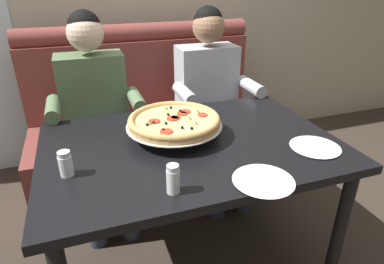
{
  "coord_description": "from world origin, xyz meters",
  "views": [
    {
      "loc": [
        -0.45,
        -1.29,
        1.45
      ],
      "look_at": [
        -0.01,
        -0.03,
        0.81
      ],
      "focal_mm": 30.79,
      "sensor_mm": 36.0,
      "label": 1
    }
  ],
  "objects_px": {
    "shaker_parmesan": "(173,181)",
    "shaker_pepper_flakes": "(66,165)",
    "booth_bench": "(151,129)",
    "diner_right": "(212,95)",
    "diner_left": "(96,109)",
    "pizza": "(174,121)",
    "plate_near_left": "(315,146)",
    "plate_near_right": "(263,179)",
    "dining_table": "(191,157)"
  },
  "relations": [
    {
      "from": "booth_bench",
      "to": "shaker_pepper_flakes",
      "type": "distance_m",
      "value": 1.23
    },
    {
      "from": "diner_left",
      "to": "pizza",
      "type": "bearing_deg",
      "value": -60.26
    },
    {
      "from": "pizza",
      "to": "shaker_pepper_flakes",
      "type": "height_order",
      "value": "pizza"
    },
    {
      "from": "booth_bench",
      "to": "shaker_pepper_flakes",
      "type": "relative_size",
      "value": 16.4
    },
    {
      "from": "booth_bench",
      "to": "shaker_pepper_flakes",
      "type": "height_order",
      "value": "booth_bench"
    },
    {
      "from": "booth_bench",
      "to": "shaker_parmesan",
      "type": "relative_size",
      "value": 15.17
    },
    {
      "from": "shaker_pepper_flakes",
      "to": "pizza",
      "type": "bearing_deg",
      "value": 21.24
    },
    {
      "from": "pizza",
      "to": "shaker_parmesan",
      "type": "relative_size",
      "value": 4.09
    },
    {
      "from": "booth_bench",
      "to": "diner_left",
      "type": "distance_m",
      "value": 0.56
    },
    {
      "from": "dining_table",
      "to": "plate_near_right",
      "type": "height_order",
      "value": "plate_near_right"
    },
    {
      "from": "shaker_pepper_flakes",
      "to": "shaker_parmesan",
      "type": "xyz_separation_m",
      "value": [
        0.36,
        -0.24,
        0.0
      ]
    },
    {
      "from": "pizza",
      "to": "plate_near_left",
      "type": "height_order",
      "value": "pizza"
    },
    {
      "from": "plate_near_left",
      "to": "plate_near_right",
      "type": "xyz_separation_m",
      "value": [
        -0.36,
        -0.16,
        0.0
      ]
    },
    {
      "from": "pizza",
      "to": "shaker_parmesan",
      "type": "height_order",
      "value": "same"
    },
    {
      "from": "pizza",
      "to": "shaker_pepper_flakes",
      "type": "bearing_deg",
      "value": -158.76
    },
    {
      "from": "plate_near_right",
      "to": "booth_bench",
      "type": "bearing_deg",
      "value": 96.57
    },
    {
      "from": "booth_bench",
      "to": "diner_left",
      "type": "bearing_deg",
      "value": -145.1
    },
    {
      "from": "diner_right",
      "to": "plate_near_left",
      "type": "relative_size",
      "value": 5.65
    },
    {
      "from": "diner_right",
      "to": "pizza",
      "type": "bearing_deg",
      "value": -127.08
    },
    {
      "from": "diner_left",
      "to": "booth_bench",
      "type": "bearing_deg",
      "value": 34.9
    },
    {
      "from": "pizza",
      "to": "dining_table",
      "type": "bearing_deg",
      "value": -58.9
    },
    {
      "from": "booth_bench",
      "to": "diner_right",
      "type": "distance_m",
      "value": 0.56
    },
    {
      "from": "pizza",
      "to": "plate_near_left",
      "type": "distance_m",
      "value": 0.66
    },
    {
      "from": "dining_table",
      "to": "shaker_pepper_flakes",
      "type": "height_order",
      "value": "shaker_pepper_flakes"
    },
    {
      "from": "diner_right",
      "to": "shaker_pepper_flakes",
      "type": "relative_size",
      "value": 12.32
    },
    {
      "from": "pizza",
      "to": "plate_near_left",
      "type": "bearing_deg",
      "value": -29.99
    },
    {
      "from": "dining_table",
      "to": "shaker_parmesan",
      "type": "xyz_separation_m",
      "value": [
        -0.19,
        -0.35,
        0.13
      ]
    },
    {
      "from": "shaker_parmesan",
      "to": "booth_bench",
      "type": "bearing_deg",
      "value": 81.66
    },
    {
      "from": "pizza",
      "to": "shaker_parmesan",
      "type": "distance_m",
      "value": 0.46
    },
    {
      "from": "booth_bench",
      "to": "diner_right",
      "type": "height_order",
      "value": "diner_right"
    },
    {
      "from": "dining_table",
      "to": "diner_left",
      "type": "bearing_deg",
      "value": 119.92
    },
    {
      "from": "shaker_pepper_flakes",
      "to": "plate_near_left",
      "type": "bearing_deg",
      "value": -7.22
    },
    {
      "from": "shaker_parmesan",
      "to": "shaker_pepper_flakes",
      "type": "bearing_deg",
      "value": 145.88
    },
    {
      "from": "booth_bench",
      "to": "plate_near_left",
      "type": "relative_size",
      "value": 7.52
    },
    {
      "from": "booth_bench",
      "to": "diner_left",
      "type": "relative_size",
      "value": 1.33
    },
    {
      "from": "dining_table",
      "to": "diner_left",
      "type": "distance_m",
      "value": 0.77
    },
    {
      "from": "shaker_pepper_flakes",
      "to": "plate_near_right",
      "type": "xyz_separation_m",
      "value": [
        0.7,
        -0.29,
        -0.03
      ]
    },
    {
      "from": "pizza",
      "to": "shaker_pepper_flakes",
      "type": "distance_m",
      "value": 0.53
    },
    {
      "from": "diner_right",
      "to": "diner_left",
      "type": "bearing_deg",
      "value": 180.0
    },
    {
      "from": "shaker_parmesan",
      "to": "plate_near_left",
      "type": "height_order",
      "value": "shaker_parmesan"
    },
    {
      "from": "plate_near_left",
      "to": "pizza",
      "type": "bearing_deg",
      "value": 150.01
    },
    {
      "from": "shaker_pepper_flakes",
      "to": "booth_bench",
      "type": "bearing_deg",
      "value": 62.13
    },
    {
      "from": "diner_right",
      "to": "plate_near_right",
      "type": "height_order",
      "value": "diner_right"
    },
    {
      "from": "diner_right",
      "to": "pizza",
      "type": "distance_m",
      "value": 0.73
    },
    {
      "from": "dining_table",
      "to": "plate_near_left",
      "type": "relative_size",
      "value": 6.0
    },
    {
      "from": "shaker_parmesan",
      "to": "plate_near_left",
      "type": "relative_size",
      "value": 0.5
    },
    {
      "from": "dining_table",
      "to": "diner_right",
      "type": "distance_m",
      "value": 0.77
    },
    {
      "from": "diner_left",
      "to": "shaker_parmesan",
      "type": "height_order",
      "value": "diner_left"
    },
    {
      "from": "diner_right",
      "to": "shaker_parmesan",
      "type": "bearing_deg",
      "value": -119.38
    },
    {
      "from": "booth_bench",
      "to": "dining_table",
      "type": "xyz_separation_m",
      "value": [
        0.0,
        -0.93,
        0.26
      ]
    }
  ]
}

